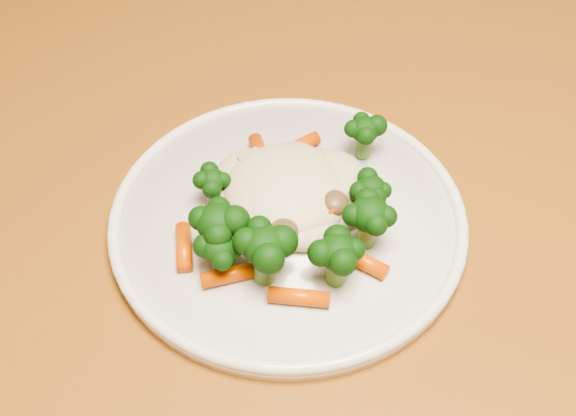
# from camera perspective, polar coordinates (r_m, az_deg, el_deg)

# --- Properties ---
(dining_table) EXTENTS (1.45, 1.12, 0.75)m
(dining_table) POSITION_cam_1_polar(r_m,az_deg,el_deg) (0.63, 2.52, -8.55)
(dining_table) COLOR #965D22
(dining_table) RESTS_ON ground
(plate) EXTENTS (0.28, 0.28, 0.01)m
(plate) POSITION_cam_1_polar(r_m,az_deg,el_deg) (0.57, 0.00, -0.94)
(plate) COLOR white
(plate) RESTS_ON dining_table
(meal) EXTENTS (0.17, 0.18, 0.05)m
(meal) POSITION_cam_1_polar(r_m,az_deg,el_deg) (0.55, 0.23, 0.34)
(meal) COLOR beige
(meal) RESTS_ON plate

